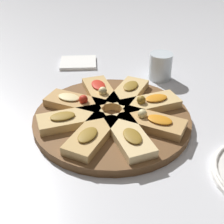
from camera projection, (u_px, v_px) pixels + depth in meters
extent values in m
plane|color=silver|center=(112.00, 122.00, 0.83)|extent=(3.00, 3.00, 0.00)
cylinder|color=brown|center=(112.00, 119.00, 0.83)|extent=(0.41, 0.41, 0.02)
cube|color=tan|center=(92.00, 135.00, 0.73)|extent=(0.14, 0.18, 0.02)
ellipsoid|color=olive|center=(88.00, 135.00, 0.71)|extent=(0.06, 0.07, 0.01)
cube|color=#E5C689|center=(129.00, 136.00, 0.73)|extent=(0.12, 0.18, 0.02)
ellipsoid|color=olive|center=(132.00, 136.00, 0.71)|extent=(0.06, 0.07, 0.01)
cube|color=tan|center=(151.00, 122.00, 0.78)|extent=(0.18, 0.14, 0.02)
ellipsoid|color=orange|center=(160.00, 120.00, 0.76)|extent=(0.07, 0.06, 0.01)
sphere|color=beige|center=(142.00, 114.00, 0.77)|extent=(0.02, 0.02, 0.02)
cube|color=#DBB775|center=(149.00, 104.00, 0.85)|extent=(0.18, 0.12, 0.02)
ellipsoid|color=orange|center=(156.00, 98.00, 0.85)|extent=(0.07, 0.06, 0.01)
sphere|color=olive|center=(141.00, 100.00, 0.83)|extent=(0.02, 0.02, 0.02)
cube|color=#DBB775|center=(128.00, 93.00, 0.90)|extent=(0.14, 0.18, 0.02)
ellipsoid|color=olive|center=(131.00, 86.00, 0.91)|extent=(0.06, 0.07, 0.01)
cube|color=tan|center=(100.00, 92.00, 0.90)|extent=(0.11, 0.18, 0.02)
ellipsoid|color=red|center=(98.00, 85.00, 0.91)|extent=(0.05, 0.07, 0.01)
sphere|color=beige|center=(103.00, 91.00, 0.87)|extent=(0.02, 0.02, 0.02)
cube|color=tan|center=(76.00, 103.00, 0.85)|extent=(0.18, 0.14, 0.02)
ellipsoid|color=beige|center=(69.00, 97.00, 0.85)|extent=(0.07, 0.06, 0.01)
sphere|color=red|center=(83.00, 99.00, 0.83)|extent=(0.02, 0.02, 0.02)
cube|color=#DBB775|center=(71.00, 119.00, 0.79)|extent=(0.18, 0.11, 0.02)
ellipsoid|color=olive|center=(63.00, 116.00, 0.77)|extent=(0.07, 0.05, 0.01)
cylinder|color=silver|center=(160.00, 66.00, 1.02)|extent=(0.07, 0.07, 0.09)
cube|color=white|center=(78.00, 63.00, 1.14)|extent=(0.13, 0.11, 0.01)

